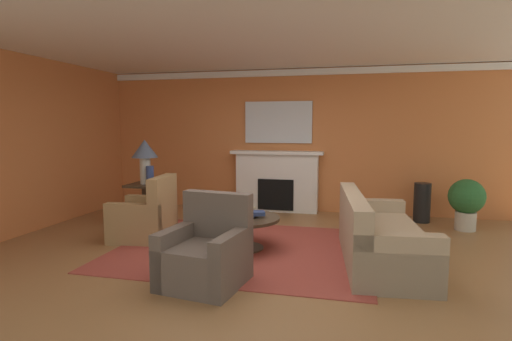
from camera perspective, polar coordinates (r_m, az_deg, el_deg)
The scene contains 20 objects.
ground_plane at distance 5.35m, azimuth 0.24°, elevation -11.99°, with size 9.79×9.79×0.00m, color olive.
wall_fireplace at distance 8.04m, azimuth 5.19°, elevation 4.23°, with size 8.13×0.12×2.78m, color #CC723D.
wall_window at distance 7.25m, azimuth -30.08°, elevation 3.17°, with size 0.12×6.49×2.78m, color #CC723D.
ceiling_panel at distance 5.49m, azimuth 1.01°, elevation 18.18°, with size 8.13×6.49×0.06m, color white.
crown_moulding at distance 8.02m, azimuth 5.20°, elevation 13.60°, with size 8.13×0.08×0.12m, color white.
area_rug at distance 5.64m, azimuth -1.83°, elevation -10.95°, with size 3.40×2.75×0.01m, color #993D33.
fireplace at distance 7.95m, azimuth 2.95°, elevation -1.75°, with size 1.80×0.35×1.19m.
mantel_mirror at distance 7.99m, azimuth 3.16°, elevation 6.81°, with size 1.33×0.04×0.81m, color silver.
sofa at distance 5.25m, azimuth 16.83°, elevation -9.23°, with size 1.09×2.18×0.85m.
armchair_near_window at distance 6.25m, azimuth -15.33°, elevation -6.60°, with size 0.87×0.87×0.95m.
armchair_facing_fireplace at distance 4.43m, azimuth -7.06°, elevation -11.83°, with size 0.91×0.91×0.95m.
coffee_table at distance 5.55m, azimuth -1.84°, elevation -7.70°, with size 1.00×1.00×0.45m.
side_table at distance 7.16m, azimuth -15.23°, elevation -4.21°, with size 0.56×0.56×0.70m.
table_lamp at distance 7.06m, azimuth -15.42°, elevation 2.39°, with size 0.44×0.44×0.75m.
vase_on_side_table at distance 6.92m, azimuth -14.72°, elevation -0.70°, with size 0.13×0.13×0.32m, color navy.
vase_tall_corner at distance 7.65m, azimuth 22.37°, elevation -4.22°, with size 0.28×0.28×0.69m, color black.
book_red_cover at distance 5.55m, azimuth -0.97°, elevation -6.32°, with size 0.18×0.19×0.04m, color navy.
book_art_folio at distance 5.46m, azimuth -0.14°, elevation -6.05°, with size 0.26×0.16×0.05m, color navy.
book_small_novel at distance 5.57m, azimuth -1.56°, elevation -5.36°, with size 0.26×0.17×0.03m, color tan.
potted_plant at distance 7.34m, azimuth 27.57°, elevation -3.72°, with size 0.56×0.56×0.83m.
Camera 1 is at (1.17, -4.95, 1.68)m, focal length 28.35 mm.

